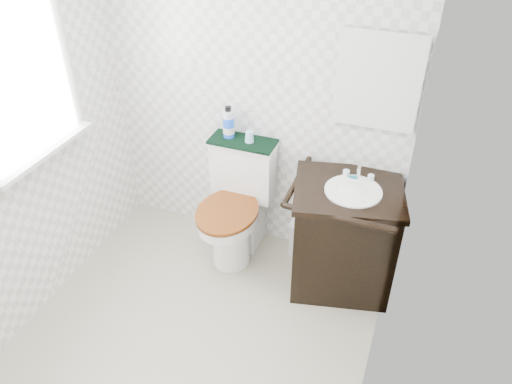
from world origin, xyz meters
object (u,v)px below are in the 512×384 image
Objects in this scene: toilet at (237,209)px; cup at (249,136)px; mouthwash_bottle at (229,123)px; vanity at (344,235)px; trash_bin at (304,239)px.

toilet is 0.58m from cup.
toilet is 3.83× the size of mouthwash_bottle.
mouthwash_bottle reaches higher than vanity.
cup reaches higher than toilet.
toilet reaches higher than trash_bin.
cup reaches higher than vanity.
vanity is at bearing -12.51° from mouthwash_bottle.
vanity is at bearing -13.91° from cup.
toilet is 0.66m from mouthwash_bottle.
mouthwash_bottle is at bearing 177.27° from trash_bin.
mouthwash_bottle is 2.84× the size of cup.
trash_bin is at bearing -1.61° from cup.
mouthwash_bottle is (-0.11, 0.15, 0.63)m from toilet.
toilet is at bearing -166.76° from trash_bin.
trash_bin is at bearing 13.24° from toilet.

